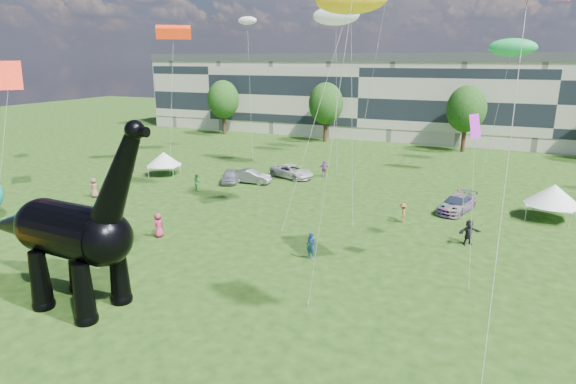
% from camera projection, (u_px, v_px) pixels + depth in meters
% --- Properties ---
extents(ground, '(220.00, 220.00, 0.00)m').
position_uv_depth(ground, '(180.00, 332.00, 22.56)').
color(ground, '#16330C').
rests_on(ground, ground).
extents(terrace_row, '(78.00, 11.00, 12.00)m').
position_uv_depth(terrace_row, '(368.00, 99.00, 78.58)').
color(terrace_row, beige).
rests_on(terrace_row, ground).
extents(tree_far_left, '(5.20, 5.20, 9.44)m').
position_uv_depth(tree_far_left, '(223.00, 96.00, 79.28)').
color(tree_far_left, '#382314').
rests_on(tree_far_left, ground).
extents(tree_mid_left, '(5.20, 5.20, 9.44)m').
position_uv_depth(tree_mid_left, '(326.00, 100.00, 72.17)').
color(tree_mid_left, '#382314').
rests_on(tree_mid_left, ground).
extents(tree_mid_right, '(5.20, 5.20, 9.44)m').
position_uv_depth(tree_mid_right, '(467.00, 105.00, 64.27)').
color(tree_mid_right, '#382314').
rests_on(tree_mid_right, ground).
extents(dinosaur_sculpture, '(12.52, 3.56, 10.24)m').
position_uv_depth(dinosaur_sculpture, '(67.00, 233.00, 24.25)').
color(dinosaur_sculpture, black).
rests_on(dinosaur_sculpture, ground).
extents(car_silver, '(2.94, 4.19, 1.33)m').
position_uv_depth(car_silver, '(230.00, 176.00, 49.48)').
color(car_silver, silver).
rests_on(car_silver, ground).
extents(car_grey, '(4.25, 1.73, 1.37)m').
position_uv_depth(car_grey, '(251.00, 176.00, 49.23)').
color(car_grey, slate).
rests_on(car_grey, ground).
extents(car_white, '(5.54, 3.94, 1.40)m').
position_uv_depth(car_white, '(292.00, 171.00, 51.37)').
color(car_white, silver).
rests_on(car_white, ground).
extents(car_dark, '(3.20, 5.18, 1.40)m').
position_uv_depth(car_dark, '(457.00, 204.00, 39.95)').
color(car_dark, '#595960').
rests_on(car_dark, ground).
extents(gazebo_near, '(4.95, 4.95, 2.88)m').
position_uv_depth(gazebo_near, '(554.00, 195.00, 37.74)').
color(gazebo_near, white).
rests_on(gazebo_near, ground).
extents(gazebo_left, '(4.75, 4.75, 2.57)m').
position_uv_depth(gazebo_left, '(164.00, 159.00, 52.24)').
color(gazebo_left, silver).
rests_on(gazebo_left, ground).
extents(visitors, '(46.85, 39.43, 1.82)m').
position_uv_depth(visitors, '(276.00, 212.00, 37.25)').
color(visitors, '#234E83').
rests_on(visitors, ground).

